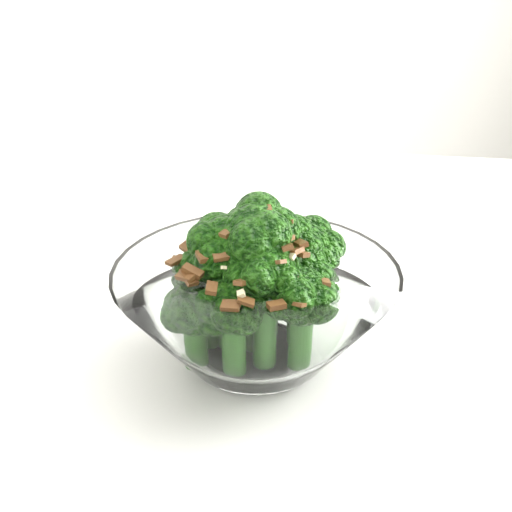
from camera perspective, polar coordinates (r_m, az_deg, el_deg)
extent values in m
cube|color=white|center=(0.62, -16.46, -4.52)|extent=(1.42, 1.20, 0.04)
cylinder|color=white|center=(0.51, 0.00, -8.02)|extent=(0.08, 0.08, 0.01)
cylinder|color=#265E18|center=(0.48, 0.00, -3.71)|extent=(0.02, 0.02, 0.07)
sphere|color=#246012|center=(0.46, 0.00, 1.51)|extent=(0.05, 0.05, 0.05)
cylinder|color=#265E18|center=(0.50, 0.93, -2.83)|extent=(0.02, 0.02, 0.07)
sphere|color=#246012|center=(0.48, 0.97, 1.79)|extent=(0.04, 0.04, 0.04)
cylinder|color=#265E18|center=(0.49, -2.25, -3.91)|extent=(0.02, 0.02, 0.07)
sphere|color=#246012|center=(0.47, -2.35, 0.70)|extent=(0.04, 0.04, 0.04)
cylinder|color=#265E18|center=(0.47, 0.70, -5.62)|extent=(0.02, 0.02, 0.06)
sphere|color=#246012|center=(0.45, 0.73, -1.12)|extent=(0.04, 0.04, 0.04)
cylinder|color=#265E18|center=(0.49, 3.43, -4.41)|extent=(0.02, 0.02, 0.05)
sphere|color=#246012|center=(0.48, 3.54, -0.83)|extent=(0.04, 0.04, 0.04)
cylinder|color=#265E18|center=(0.49, -3.84, -4.73)|extent=(0.02, 0.02, 0.05)
sphere|color=#246012|center=(0.48, -3.96, -1.24)|extent=(0.04, 0.04, 0.04)
cylinder|color=#265E18|center=(0.47, 3.56, -6.69)|extent=(0.02, 0.02, 0.05)
sphere|color=#246012|center=(0.45, 3.68, -3.28)|extent=(0.04, 0.04, 0.04)
cylinder|color=#265E18|center=(0.46, -1.78, -7.28)|extent=(0.02, 0.02, 0.04)
sphere|color=#246012|center=(0.45, -1.84, -3.99)|extent=(0.04, 0.04, 0.04)
cylinder|color=#265E18|center=(0.52, 3.43, -3.50)|extent=(0.02, 0.02, 0.04)
sphere|color=#246012|center=(0.51, 3.51, -0.87)|extent=(0.03, 0.03, 0.03)
cylinder|color=#265E18|center=(0.48, -4.84, -6.93)|extent=(0.02, 0.02, 0.03)
sphere|color=#246012|center=(0.46, -4.96, -4.19)|extent=(0.04, 0.04, 0.04)
cylinder|color=#265E18|center=(0.52, -0.65, -3.22)|extent=(0.02, 0.02, 0.04)
sphere|color=#246012|center=(0.51, -0.67, -0.51)|extent=(0.03, 0.03, 0.03)
cylinder|color=#265E18|center=(0.52, 0.57, -3.59)|extent=(0.02, 0.02, 0.04)
sphere|color=#246012|center=(0.51, 0.59, -1.02)|extent=(0.03, 0.03, 0.03)
cylinder|color=#265E18|center=(0.51, 3.88, -3.31)|extent=(0.02, 0.02, 0.05)
sphere|color=#246012|center=(0.49, 4.01, 0.36)|extent=(0.04, 0.04, 0.04)
cube|color=brown|center=(0.43, 1.54, -0.52)|extent=(0.01, 0.01, 0.01)
cube|color=brown|center=(0.45, -1.39, 2.89)|extent=(0.01, 0.01, 0.01)
cube|color=brown|center=(0.43, 3.68, -2.66)|extent=(0.01, 0.01, 0.01)
cube|color=brown|center=(0.48, -6.27, -0.39)|extent=(0.01, 0.01, 0.01)
cube|color=brown|center=(0.44, -5.08, -1.20)|extent=(0.01, 0.01, 0.01)
cube|color=brown|center=(0.47, 0.34, 3.35)|extent=(0.01, 0.01, 0.00)
cube|color=brown|center=(0.47, -2.57, 2.13)|extent=(0.01, 0.01, 0.01)
cube|color=brown|center=(0.45, 3.56, 0.99)|extent=(0.01, 0.01, 0.01)
cube|color=brown|center=(0.44, 1.74, 0.55)|extent=(0.01, 0.01, 0.00)
cube|color=brown|center=(0.43, -3.58, -2.58)|extent=(0.01, 0.01, 0.00)
cube|color=brown|center=(0.50, 2.27, 2.28)|extent=(0.02, 0.01, 0.01)
cube|color=brown|center=(0.47, 2.33, 2.57)|extent=(0.01, 0.01, 0.00)
cube|color=brown|center=(0.49, -0.93, 2.90)|extent=(0.01, 0.01, 0.01)
cube|color=brown|center=(0.43, 3.14, -3.75)|extent=(0.01, 0.01, 0.01)
cube|color=brown|center=(0.42, -0.82, -3.62)|extent=(0.01, 0.01, 0.01)
cube|color=brown|center=(0.50, -2.70, 1.71)|extent=(0.01, 0.01, 0.01)
cube|color=brown|center=(0.49, 4.16, 1.41)|extent=(0.01, 0.01, 0.01)
cube|color=brown|center=(0.45, 0.85, 3.67)|extent=(0.01, 0.01, 0.00)
cube|color=brown|center=(0.42, -2.03, -3.98)|extent=(0.01, 0.01, 0.01)
cube|color=brown|center=(0.44, 2.47, 0.72)|extent=(0.01, 0.01, 0.01)
cube|color=brown|center=(0.50, -2.65, 1.96)|extent=(0.01, 0.01, 0.00)
cube|color=brown|center=(0.49, 3.18, 1.87)|extent=(0.01, 0.01, 0.00)
cube|color=brown|center=(0.46, -3.67, 1.44)|extent=(0.01, 0.01, 0.01)
cube|color=brown|center=(0.44, 1.53, 1.79)|extent=(0.01, 0.01, 0.01)
cube|color=brown|center=(0.48, 0.00, 2.97)|extent=(0.01, 0.01, 0.01)
cube|color=brown|center=(0.44, -2.71, -0.06)|extent=(0.01, 0.01, 0.00)
cube|color=brown|center=(0.44, -5.40, -1.70)|extent=(0.01, 0.02, 0.01)
cube|color=brown|center=(0.45, -4.32, -0.04)|extent=(0.01, 0.01, 0.01)
cube|color=brown|center=(0.43, -1.06, -2.10)|extent=(0.01, 0.01, 0.01)
cube|color=brown|center=(0.47, 2.37, 2.31)|extent=(0.01, 0.02, 0.01)
cube|color=brown|center=(0.49, 4.50, 1.32)|extent=(0.01, 0.01, 0.00)
cube|color=brown|center=(0.45, -2.22, 1.95)|extent=(0.01, 0.01, 0.01)
cube|color=brown|center=(0.49, -4.33, 1.35)|extent=(0.01, 0.01, 0.01)
cube|color=brown|center=(0.51, 1.47, 2.44)|extent=(0.01, 0.01, 0.01)
cube|color=brown|center=(0.44, 5.58, -2.11)|extent=(0.01, 0.01, 0.01)
cube|color=brown|center=(0.42, 1.65, -3.96)|extent=(0.01, 0.01, 0.00)
cube|color=brown|center=(0.44, 0.28, 1.58)|extent=(0.01, 0.02, 0.01)
cube|color=brown|center=(0.44, -0.03, 2.51)|extent=(0.01, 0.01, 0.01)
cube|color=brown|center=(0.48, 1.74, 2.99)|extent=(0.01, 0.01, 0.01)
cube|color=brown|center=(0.44, 0.99, 1.71)|extent=(0.01, 0.01, 0.01)
cube|color=brown|center=(0.45, -5.57, -1.60)|extent=(0.01, 0.02, 0.01)
cube|color=brown|center=(0.51, 2.67, 2.13)|extent=(0.01, 0.01, 0.01)
cube|color=brown|center=(0.44, 0.20, 1.20)|extent=(0.01, 0.01, 0.01)
cube|color=brown|center=(0.49, 3.09, 2.28)|extent=(0.01, 0.01, 0.01)
cube|color=brown|center=(0.50, -2.34, 1.79)|extent=(0.01, 0.01, 0.01)
cube|color=brown|center=(0.51, 2.21, 1.80)|extent=(0.01, 0.01, 0.01)
cube|color=brown|center=(0.49, 1.09, 2.62)|extent=(0.01, 0.01, 0.00)
cube|color=brown|center=(0.46, 2.44, 2.73)|extent=(0.01, 0.01, 0.01)
cube|color=brown|center=(0.47, -5.37, 0.61)|extent=(0.01, 0.01, 0.01)
cube|color=brown|center=(0.45, 0.92, 3.25)|extent=(0.01, 0.01, 0.00)
cube|color=brown|center=(0.45, 3.46, 0.21)|extent=(0.01, 0.02, 0.01)
cube|color=brown|center=(0.44, 2.53, 1.47)|extent=(0.01, 0.01, 0.01)
cube|color=brown|center=(0.43, 2.77, -1.55)|extent=(0.01, 0.01, 0.00)
cube|color=brown|center=(0.44, 3.25, 0.39)|extent=(0.01, 0.01, 0.01)
cube|color=brown|center=(0.47, -6.43, -0.34)|extent=(0.02, 0.01, 0.00)
cube|color=beige|center=(0.50, -1.82, 2.27)|extent=(0.00, 0.00, 0.00)
cube|color=beige|center=(0.47, 2.67, 2.49)|extent=(0.01, 0.00, 0.00)
cube|color=beige|center=(0.44, 2.90, -0.05)|extent=(0.01, 0.01, 0.00)
cube|color=beige|center=(0.48, -1.97, 2.64)|extent=(0.01, 0.01, 0.00)
cube|color=beige|center=(0.46, -2.65, 2.49)|extent=(0.01, 0.01, 0.00)
cube|color=beige|center=(0.43, -2.59, -0.93)|extent=(0.00, 0.00, 0.00)
cube|color=beige|center=(0.47, -3.75, 1.61)|extent=(0.00, 0.00, 0.00)
cube|color=beige|center=(0.46, 2.59, 2.58)|extent=(0.00, 0.00, 0.00)
cube|color=beige|center=(0.44, 0.03, 2.13)|extent=(0.00, 0.00, 0.00)
cube|color=beige|center=(0.47, -2.64, 2.36)|extent=(0.00, 0.00, 0.00)
cube|color=beige|center=(0.48, 3.74, 2.10)|extent=(0.00, 0.00, 0.00)
cube|color=beige|center=(0.42, -1.20, -3.04)|extent=(0.01, 0.01, 0.01)
cube|color=beige|center=(0.47, 0.32, 3.73)|extent=(0.00, 0.00, 0.00)
cube|color=beige|center=(0.47, 3.25, 2.07)|extent=(0.01, 0.01, 0.01)
cube|color=beige|center=(0.48, 2.85, 2.55)|extent=(0.00, 0.00, 0.00)
cube|color=beige|center=(0.45, -2.83, 2.23)|extent=(0.01, 0.01, 0.00)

